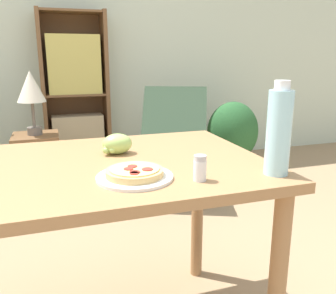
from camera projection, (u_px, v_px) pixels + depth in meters
wall_back at (55, 39)px, 3.45m from camera, size 8.00×0.05×2.60m
dining_table at (100, 192)px, 1.28m from camera, size 1.18×0.81×0.77m
pizza_on_plate at (135, 174)px, 1.09m from camera, size 0.24×0.24×0.04m
grape_bunch at (117, 144)px, 1.37m from camera, size 0.12×0.10×0.08m
drink_bottle at (279, 131)px, 1.11m from camera, size 0.08×0.08×0.30m
salt_shaker at (200, 168)px, 1.07m from camera, size 0.04×0.04×0.08m
lounge_chair_far at (173, 161)px, 2.97m from camera, size 0.78×0.92×0.88m
bookshelf at (76, 101)px, 3.47m from camera, size 0.62×0.31×1.56m
side_table at (39, 169)px, 2.78m from camera, size 0.34×0.34×0.56m
table_lamp at (31, 89)px, 2.63m from camera, size 0.21×0.21×0.48m
potted_plant_floor at (232, 134)px, 3.58m from camera, size 0.53×0.45×0.70m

